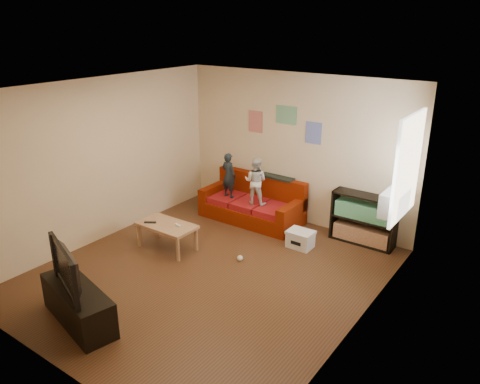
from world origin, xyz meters
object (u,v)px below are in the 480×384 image
Objects in this scene: coffee_table at (167,228)px; file_box at (300,239)px; tv_stand at (78,305)px; bookshelf at (363,222)px; child_a at (229,175)px; child_b at (256,181)px; sofa at (253,205)px; television at (73,267)px.

coffee_table reaches higher than file_box.
file_box is 3.61m from tv_stand.
bookshelf is 4.61m from tv_stand.
child_b is (0.60, 0.00, 0.01)m from child_a.
sofa is 0.59m from child_b.
coffee_table is 2.18m from television.
file_box is at bearing -22.03° from sofa.
television is at bearing 0.00° from tv_stand.
television reaches higher than tv_stand.
child_b is 0.67× the size of tv_stand.
television is (-0.12, -3.74, -0.05)m from child_b.
tv_stand is at bearing 101.45° from child_a.
tv_stand is (0.03, -3.90, -0.04)m from sofa.
sofa is 3.90m from tv_stand.
child_a is 0.88× the size of coffee_table.
child_a is 1.72m from coffee_table.
child_b is 1.82m from coffee_table.
television is at bearing -76.61° from coffee_table.
tv_stand reaches higher than file_box.
file_box is (1.14, -0.35, -0.68)m from child_b.
child_a is 3.77m from television.
tv_stand is at bearing 0.00° from television.
tv_stand is 1.25× the size of television.
sofa is 2.23× the size of child_a.
child_b is 0.89× the size of coffee_table.
tv_stand is at bearing -116.01° from bookshelf.
file_box is 3.66m from television.
child_b reaches higher than coffee_table.
child_b is at bearing 162.65° from file_box.
sofa is 0.72m from child_a.
child_a is 0.99× the size of child_b.
bookshelf is at bearing 77.28° from tv_stand.
sofa is 1.96× the size of coffee_table.
child_a is at bearing -14.48° from child_b.
bookshelf reaches higher than sofa.
child_b reaches higher than file_box.
bookshelf is at bearing 44.70° from file_box.
file_box is (-0.76, -0.75, -0.23)m from bookshelf.
child_b is (0.15, -0.16, 0.55)m from sofa.
sofa reaches higher than tv_stand.
child_a is (-0.45, -0.16, 0.54)m from sofa.
tv_stand is at bearing 73.66° from child_b.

